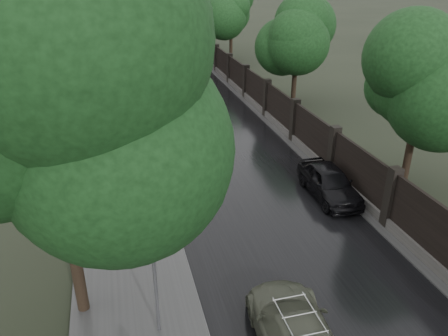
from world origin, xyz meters
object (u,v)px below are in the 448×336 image
at_px(tree_right_a, 422,88).
at_px(car_right_near, 329,182).
at_px(tree_right_c, 231,14).
at_px(tree_left_near, 50,120).
at_px(tree_left_far, 79,29).
at_px(traffic_light, 134,75).
at_px(tree_right_b, 297,40).
at_px(hatchback_left, 171,131).
at_px(lamp_post, 153,261).

relative_size(tree_right_a, car_right_near, 1.59).
xyz_separation_m(tree_right_a, tree_right_c, (0.00, 32.00, 0.00)).
xyz_separation_m(tree_left_near, tree_left_far, (-0.40, 27.00, -1.18)).
height_order(tree_left_far, tree_right_a, tree_left_far).
relative_size(tree_left_near, tree_right_c, 1.31).
relative_size(tree_left_far, car_right_near, 1.68).
bearing_deg(tree_left_near, traffic_light, 81.47).
bearing_deg(tree_right_c, tree_right_b, -90.00).
height_order(tree_left_near, car_right_near, tree_left_near).
xyz_separation_m(tree_left_near, traffic_light, (3.30, 21.99, -4.02)).
distance_m(tree_right_c, hatchback_left, 25.86).
bearing_deg(car_right_near, tree_right_b, 74.85).
xyz_separation_m(tree_right_c, lamp_post, (-12.90, -38.50, -2.28)).
bearing_deg(tree_right_b, tree_right_a, -90.00).
bearing_deg(lamp_post, tree_right_a, 26.74).
bearing_deg(tree_left_far, tree_right_c, 32.83).
bearing_deg(tree_left_near, hatchback_left, 70.60).
relative_size(tree_left_near, tree_left_far, 1.24).
bearing_deg(tree_left_near, lamp_post, -34.29).
distance_m(tree_right_b, traffic_light, 12.44).
bearing_deg(tree_right_b, traffic_light, 165.76).
distance_m(tree_left_far, traffic_light, 6.84).
relative_size(tree_left_near, car_right_near, 2.08).
relative_size(tree_left_far, tree_right_a, 1.05).
distance_m(tree_right_a, lamp_post, 14.62).
distance_m(tree_right_b, tree_right_c, 18.00).
relative_size(hatchback_left, car_right_near, 1.05).
xyz_separation_m(lamp_post, hatchback_left, (2.61, 15.15, -1.88)).
xyz_separation_m(tree_right_b, traffic_light, (-11.80, 2.99, -2.55)).
bearing_deg(tree_right_c, tree_right_a, -90.00).
bearing_deg(tree_right_a, tree_right_c, 90.00).
bearing_deg(car_right_near, lamp_post, -142.49).
bearing_deg(car_right_near, tree_left_far, 118.52).
distance_m(tree_left_near, tree_left_far, 27.03).
distance_m(tree_right_a, traffic_light, 20.85).
relative_size(tree_left_far, lamp_post, 1.45).
height_order(tree_left_near, tree_right_b, tree_left_near).
bearing_deg(tree_left_far, lamp_post, -84.79).
bearing_deg(lamp_post, traffic_light, 87.32).
bearing_deg(traffic_light, tree_right_b, -14.24).
relative_size(tree_left_near, lamp_post, 1.79).
relative_size(tree_left_far, tree_right_c, 1.05).
bearing_deg(tree_left_near, tree_right_a, 18.32).
distance_m(tree_left_far, tree_right_a, 26.91).
bearing_deg(tree_right_b, tree_left_near, -128.48).
height_order(tree_left_far, traffic_light, tree_left_far).
height_order(tree_left_near, tree_right_c, tree_left_near).
xyz_separation_m(tree_left_near, car_right_near, (11.00, 4.98, -5.67)).
height_order(tree_left_far, tree_right_c, tree_left_far).
distance_m(tree_right_a, hatchback_left, 14.07).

